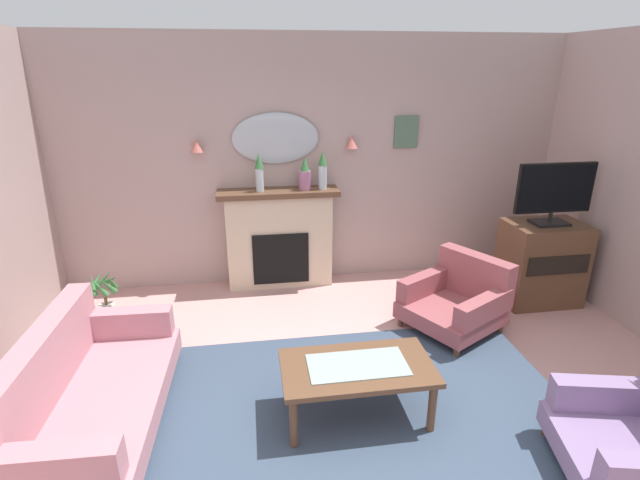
{
  "coord_description": "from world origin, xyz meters",
  "views": [
    {
      "loc": [
        -0.76,
        -2.52,
        2.47
      ],
      "look_at": [
        -0.13,
        1.62,
        0.92
      ],
      "focal_mm": 26.54,
      "sensor_mm": 36.0,
      "label": 1
    }
  ],
  "objects_px": {
    "mantel_vase_right": "(323,170)",
    "wall_sconce_left": "(197,145)",
    "wall_mirror": "(276,138)",
    "coffee_table": "(357,372)",
    "fireplace": "(280,239)",
    "wall_sconce_right": "(352,142)",
    "framed_picture": "(406,132)",
    "potted_plant_small_fern": "(105,294)",
    "floral_couch": "(83,390)",
    "mantel_vase_centre": "(259,172)",
    "armchair_by_coffee_table": "(458,298)",
    "mantel_vase_left": "(305,175)",
    "tv_flatscreen": "(555,192)",
    "tv_cabinet": "(541,263)"
  },
  "relations": [
    {
      "from": "fireplace",
      "to": "tv_cabinet",
      "type": "height_order",
      "value": "fireplace"
    },
    {
      "from": "framed_picture",
      "to": "armchair_by_coffee_table",
      "type": "relative_size",
      "value": 0.33
    },
    {
      "from": "mantel_vase_right",
      "to": "tv_cabinet",
      "type": "distance_m",
      "value": 2.6
    },
    {
      "from": "mantel_vase_right",
      "to": "framed_picture",
      "type": "xyz_separation_m",
      "value": [
        1.0,
        0.18,
        0.37
      ]
    },
    {
      "from": "mantel_vase_right",
      "to": "floral_couch",
      "type": "distance_m",
      "value": 3.16
    },
    {
      "from": "wall_mirror",
      "to": "potted_plant_small_fern",
      "type": "xyz_separation_m",
      "value": [
        -1.84,
        -0.67,
        -1.44
      ]
    },
    {
      "from": "mantel_vase_left",
      "to": "floral_couch",
      "type": "distance_m",
      "value": 3.01
    },
    {
      "from": "coffee_table",
      "to": "tv_cabinet",
      "type": "distance_m",
      "value": 2.84
    },
    {
      "from": "fireplace",
      "to": "mantel_vase_left",
      "type": "bearing_deg",
      "value": -5.39
    },
    {
      "from": "mantel_vase_left",
      "to": "mantel_vase_right",
      "type": "distance_m",
      "value": 0.21
    },
    {
      "from": "wall_mirror",
      "to": "mantel_vase_left",
      "type": "bearing_deg",
      "value": -29.54
    },
    {
      "from": "coffee_table",
      "to": "floral_couch",
      "type": "xyz_separation_m",
      "value": [
        -1.94,
        0.18,
        -0.06
      ]
    },
    {
      "from": "fireplace",
      "to": "potted_plant_small_fern",
      "type": "relative_size",
      "value": 2.71
    },
    {
      "from": "framed_picture",
      "to": "floral_couch",
      "type": "relative_size",
      "value": 0.21
    },
    {
      "from": "mantel_vase_centre",
      "to": "potted_plant_small_fern",
      "type": "distance_m",
      "value": 2.04
    },
    {
      "from": "coffee_table",
      "to": "mantel_vase_left",
      "type": "bearing_deg",
      "value": 92.16
    },
    {
      "from": "mantel_vase_centre",
      "to": "wall_mirror",
      "type": "height_order",
      "value": "wall_mirror"
    },
    {
      "from": "mantel_vase_right",
      "to": "wall_sconce_left",
      "type": "bearing_deg",
      "value": 174.92
    },
    {
      "from": "coffee_table",
      "to": "wall_mirror",
      "type": "bearing_deg",
      "value": 98.81
    },
    {
      "from": "armchair_by_coffee_table",
      "to": "tv_flatscreen",
      "type": "distance_m",
      "value": 1.51
    },
    {
      "from": "fireplace",
      "to": "armchair_by_coffee_table",
      "type": "distance_m",
      "value": 2.09
    },
    {
      "from": "wall_sconce_left",
      "to": "potted_plant_small_fern",
      "type": "xyz_separation_m",
      "value": [
        -0.99,
        -0.62,
        -1.39
      ]
    },
    {
      "from": "wall_sconce_right",
      "to": "coffee_table",
      "type": "height_order",
      "value": "wall_sconce_right"
    },
    {
      "from": "framed_picture",
      "to": "tv_flatscreen",
      "type": "distance_m",
      "value": 1.71
    },
    {
      "from": "mantel_vase_right",
      "to": "coffee_table",
      "type": "bearing_deg",
      "value": -92.75
    },
    {
      "from": "mantel_vase_right",
      "to": "fireplace",
      "type": "bearing_deg",
      "value": 176.76
    },
    {
      "from": "mantel_vase_right",
      "to": "wall_sconce_left",
      "type": "xyz_separation_m",
      "value": [
        -1.35,
        0.12,
        0.28
      ]
    },
    {
      "from": "mantel_vase_left",
      "to": "coffee_table",
      "type": "distance_m",
      "value": 2.51
    },
    {
      "from": "wall_mirror",
      "to": "wall_sconce_left",
      "type": "bearing_deg",
      "value": -176.63
    },
    {
      "from": "armchair_by_coffee_table",
      "to": "wall_sconce_right",
      "type": "bearing_deg",
      "value": 121.58
    },
    {
      "from": "fireplace",
      "to": "framed_picture",
      "type": "relative_size",
      "value": 3.78
    },
    {
      "from": "mantel_vase_left",
      "to": "framed_picture",
      "type": "bearing_deg",
      "value": 8.53
    },
    {
      "from": "fireplace",
      "to": "wall_sconce_left",
      "type": "bearing_deg",
      "value": 173.84
    },
    {
      "from": "mantel_vase_left",
      "to": "armchair_by_coffee_table",
      "type": "xyz_separation_m",
      "value": [
        1.37,
        -1.21,
        -1.02
      ]
    },
    {
      "from": "mantel_vase_right",
      "to": "floral_couch",
      "type": "height_order",
      "value": "mantel_vase_right"
    },
    {
      "from": "floral_couch",
      "to": "framed_picture",
      "type": "bearing_deg",
      "value": 37.39
    },
    {
      "from": "mantel_vase_left",
      "to": "armchair_by_coffee_table",
      "type": "bearing_deg",
      "value": -41.5
    },
    {
      "from": "mantel_vase_centre",
      "to": "wall_mirror",
      "type": "relative_size",
      "value": 0.43
    },
    {
      "from": "armchair_by_coffee_table",
      "to": "wall_mirror",
      "type": "bearing_deg",
      "value": 140.39
    },
    {
      "from": "mantel_vase_left",
      "to": "floral_couch",
      "type": "bearing_deg",
      "value": -130.71
    },
    {
      "from": "mantel_vase_centre",
      "to": "wall_sconce_right",
      "type": "distance_m",
      "value": 1.09
    },
    {
      "from": "fireplace",
      "to": "wall_sconce_right",
      "type": "distance_m",
      "value": 1.38
    },
    {
      "from": "mantel_vase_left",
      "to": "potted_plant_small_fern",
      "type": "height_order",
      "value": "mantel_vase_left"
    },
    {
      "from": "wall_sconce_right",
      "to": "floral_couch",
      "type": "height_order",
      "value": "wall_sconce_right"
    },
    {
      "from": "floral_couch",
      "to": "mantel_vase_right",
      "type": "bearing_deg",
      "value": 46.37
    },
    {
      "from": "floral_couch",
      "to": "mantel_vase_centre",
      "type": "bearing_deg",
      "value": 57.86
    },
    {
      "from": "tv_flatscreen",
      "to": "potted_plant_small_fern",
      "type": "height_order",
      "value": "tv_flatscreen"
    },
    {
      "from": "wall_mirror",
      "to": "coffee_table",
      "type": "xyz_separation_m",
      "value": [
        0.39,
        -2.5,
        -1.33
      ]
    },
    {
      "from": "mantel_vase_left",
      "to": "armchair_by_coffee_table",
      "type": "distance_m",
      "value": 2.09
    },
    {
      "from": "coffee_table",
      "to": "framed_picture",
      "type": "bearing_deg",
      "value": 66.11
    }
  ]
}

